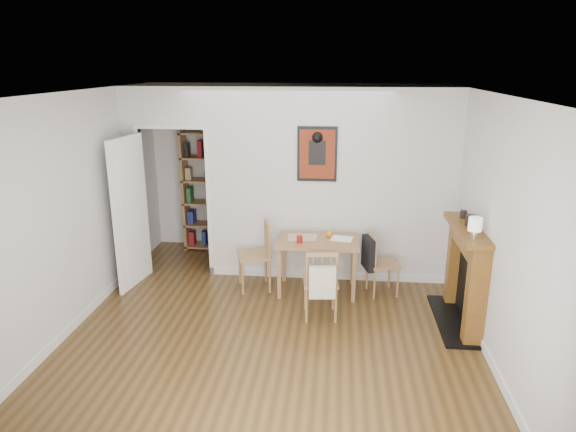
# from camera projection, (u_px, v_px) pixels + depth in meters

# --- Properties ---
(ground) EXTENTS (5.20, 5.20, 0.00)m
(ground) POSITION_uv_depth(u_px,v_px,m) (275.00, 323.00, 5.94)
(ground) COLOR brown
(ground) RESTS_ON ground
(room_shell) EXTENTS (5.20, 5.20, 5.20)m
(room_shell) POSITION_uv_depth(u_px,v_px,m) (294.00, 187.00, 6.84)
(room_shell) COLOR beige
(room_shell) RESTS_ON ground
(dining_table) EXTENTS (1.05, 0.67, 0.71)m
(dining_table) POSITION_uv_depth(u_px,v_px,m) (318.00, 246.00, 6.60)
(dining_table) COLOR olive
(dining_table) RESTS_ON ground
(chair_left) EXTENTS (0.57, 0.57, 0.91)m
(chair_left) POSITION_uv_depth(u_px,v_px,m) (254.00, 256.00, 6.73)
(chair_left) COLOR #9D7B49
(chair_left) RESTS_ON ground
(chair_right) EXTENTS (0.53, 0.49, 0.80)m
(chair_right) POSITION_uv_depth(u_px,v_px,m) (382.00, 263.00, 6.59)
(chair_right) COLOR #9D7B49
(chair_right) RESTS_ON ground
(chair_front) EXTENTS (0.48, 0.53, 0.87)m
(chair_front) POSITION_uv_depth(u_px,v_px,m) (321.00, 282.00, 5.97)
(chair_front) COLOR #9D7B49
(chair_front) RESTS_ON ground
(bookshelf) EXTENTS (0.80, 0.32, 1.90)m
(bookshelf) POSITION_uv_depth(u_px,v_px,m) (209.00, 192.00, 8.09)
(bookshelf) COLOR olive
(bookshelf) RESTS_ON ground
(fireplace) EXTENTS (0.45, 1.25, 1.16)m
(fireplace) POSITION_uv_depth(u_px,v_px,m) (467.00, 273.00, 5.79)
(fireplace) COLOR brown
(fireplace) RESTS_ON ground
(red_glass) EXTENTS (0.08, 0.08, 0.10)m
(red_glass) POSITION_uv_depth(u_px,v_px,m) (300.00, 239.00, 6.45)
(red_glass) COLOR maroon
(red_glass) RESTS_ON dining_table
(orange_fruit) EXTENTS (0.08, 0.08, 0.08)m
(orange_fruit) POSITION_uv_depth(u_px,v_px,m) (329.00, 234.00, 6.67)
(orange_fruit) COLOR orange
(orange_fruit) RESTS_ON dining_table
(placemat) EXTENTS (0.39, 0.31, 0.00)m
(placemat) POSITION_uv_depth(u_px,v_px,m) (302.00, 237.00, 6.66)
(placemat) COLOR beige
(placemat) RESTS_ON dining_table
(notebook) EXTENTS (0.30, 0.24, 0.01)m
(notebook) POSITION_uv_depth(u_px,v_px,m) (342.00, 239.00, 6.60)
(notebook) COLOR white
(notebook) RESTS_ON dining_table
(mantel_lamp) EXTENTS (0.14, 0.14, 0.22)m
(mantel_lamp) POSITION_uv_depth(u_px,v_px,m) (475.00, 225.00, 5.24)
(mantel_lamp) COLOR silver
(mantel_lamp) RESTS_ON fireplace
(ceramic_jar_a) EXTENTS (0.10, 0.10, 0.13)m
(ceramic_jar_a) POSITION_uv_depth(u_px,v_px,m) (470.00, 220.00, 5.66)
(ceramic_jar_a) COLOR black
(ceramic_jar_a) RESTS_ON fireplace
(ceramic_jar_b) EXTENTS (0.08, 0.08, 0.10)m
(ceramic_jar_b) POSITION_uv_depth(u_px,v_px,m) (463.00, 214.00, 5.95)
(ceramic_jar_b) COLOR black
(ceramic_jar_b) RESTS_ON fireplace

